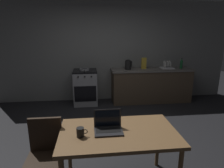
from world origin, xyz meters
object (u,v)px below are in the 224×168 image
Objects in this scene: dish_rack at (167,67)px; coffee_mug at (80,132)px; bottle at (181,64)px; frying_pan at (84,69)px; laptop at (108,127)px; cereal_box at (144,63)px; stove_oven at (85,87)px; dining_table at (118,137)px; chair at (45,151)px; electric_kettle at (128,65)px.

coffee_mug is at bearing -125.48° from dish_rack.
frying_pan is (-2.57, 0.02, -0.11)m from bottle.
laptop is 3.68m from bottle.
coffee_mug is 3.45m from cereal_box.
stove_oven is 1.66m from cereal_box.
stove_oven reaches higher than dining_table.
chair is at bearing -131.70° from dish_rack.
cereal_box reaches higher than coffee_mug.
electric_kettle is at bearing 77.05° from dining_table.
dish_rack reaches higher than dining_table.
electric_kettle is (0.69, 2.99, 0.33)m from dining_table.
chair is 3.94m from dish_rack.
chair reaches higher than dining_table.
cereal_box is 0.64m from dish_rack.
stove_oven is 3.07m from coffee_mug.
electric_kettle is at bearing -180.00° from dish_rack.
coffee_mug is (-1.11, -3.05, -0.21)m from electric_kettle.
dining_table is at bearing -22.01° from laptop.
laptop is at bearing -127.61° from bottle.
bottle is at bearing 49.68° from coffee_mug.
dish_rack is at bearing 0.00° from electric_kettle.
bottle is 0.66× the size of frying_pan.
bottle reaches higher than frying_pan.
electric_kettle is 3.26m from coffee_mug.
electric_kettle is at bearing 0.13° from stove_oven.
stove_oven is at bearing -179.94° from dish_rack.
coffee_mug is (0.42, -0.13, 0.30)m from chair.
cereal_box is (1.12, 3.01, 0.36)m from dining_table.
frying_pan is 3.03m from coffee_mug.
frying_pan reaches higher than chair.
cereal_box is at bearing 178.20° from dish_rack.
laptop is at bearing -83.55° from frying_pan.
dining_table is 3.93× the size of dish_rack.
coffee_mug is at bearing -89.81° from stove_oven.
stove_oven is at bearing 178.94° from bottle.
chair is 0.79m from laptop.
laptop is 2.95m from frying_pan.
electric_kettle is 0.74× the size of dish_rack.
stove_oven is 3.05× the size of cereal_box.
coffee_mug is at bearing -30.95° from chair.
chair is at bearing -123.77° from cereal_box.
chair is at bearing 170.03° from laptop.
dining_table is 0.17m from laptop.
bottle is at bearing -0.48° from frying_pan.
electric_kettle reaches higher than chair.
laptop is (0.32, -2.96, 0.36)m from stove_oven.
laptop is 0.33m from coffee_mug.
dish_rack is (1.87, 2.96, 0.14)m from laptop.
dish_rack is (2.19, 0.00, 0.50)m from stove_oven.
frying_pan is (-0.45, 2.96, 0.24)m from dining_table.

